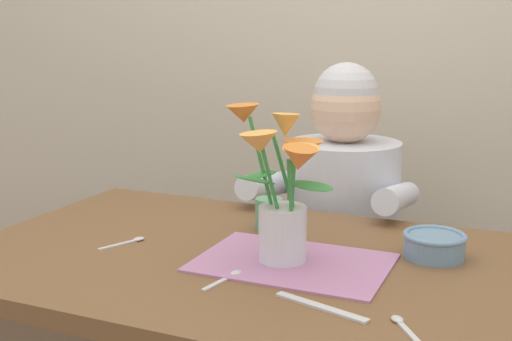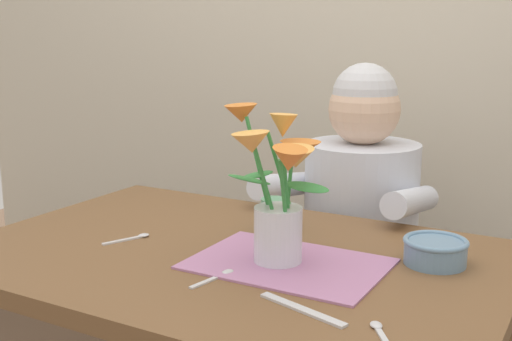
# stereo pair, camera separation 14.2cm
# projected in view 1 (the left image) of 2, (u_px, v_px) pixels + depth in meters

# --- Properties ---
(wood_panel_backdrop) EXTENTS (4.00, 0.10, 2.50)m
(wood_panel_backdrop) POSITION_uv_depth(u_px,v_px,m) (360.00, 24.00, 2.27)
(wood_panel_backdrop) COLOR beige
(wood_panel_backdrop) RESTS_ON ground_plane
(dining_table) EXTENTS (1.20, 0.80, 0.74)m
(dining_table) POSITION_uv_depth(u_px,v_px,m) (232.00, 293.00, 1.45)
(dining_table) COLOR brown
(dining_table) RESTS_ON ground_plane
(seated_person) EXTENTS (0.45, 0.47, 1.14)m
(seated_person) POSITION_uv_depth(u_px,v_px,m) (341.00, 249.00, 1.99)
(seated_person) COLOR #4C4C56
(seated_person) RESTS_ON ground_plane
(striped_placemat) EXTENTS (0.40, 0.28, 0.00)m
(striped_placemat) POSITION_uv_depth(u_px,v_px,m) (293.00, 263.00, 1.36)
(striped_placemat) COLOR #B275A3
(striped_placemat) RESTS_ON dining_table
(flower_vase) EXTENTS (0.26, 0.22, 0.33)m
(flower_vase) POSITION_uv_depth(u_px,v_px,m) (282.00, 188.00, 1.33)
(flower_vase) COLOR silver
(flower_vase) RESTS_ON dining_table
(ceramic_bowl) EXTENTS (0.14, 0.14, 0.06)m
(ceramic_bowl) POSITION_uv_depth(u_px,v_px,m) (434.00, 244.00, 1.39)
(ceramic_bowl) COLOR #6689A8
(ceramic_bowl) RESTS_ON dining_table
(dinner_knife) EXTENTS (0.19, 0.07, 0.00)m
(dinner_knife) POSITION_uv_depth(u_px,v_px,m) (321.00, 307.00, 1.14)
(dinner_knife) COLOR silver
(dinner_knife) RESTS_ON dining_table
(tea_cup) EXTENTS (0.09, 0.07, 0.08)m
(tea_cup) POSITION_uv_depth(u_px,v_px,m) (270.00, 214.00, 1.59)
(tea_cup) COLOR #569970
(tea_cup) RESTS_ON dining_table
(spoon_0) EXTENTS (0.04, 0.12, 0.01)m
(spoon_0) POSITION_uv_depth(u_px,v_px,m) (228.00, 277.00, 1.28)
(spoon_0) COLOR silver
(spoon_0) RESTS_ON dining_table
(spoon_1) EXTENTS (0.06, 0.11, 0.01)m
(spoon_1) POSITION_uv_depth(u_px,v_px,m) (129.00, 242.00, 1.50)
(spoon_1) COLOR silver
(spoon_1) RESTS_ON dining_table
(spoon_2) EXTENTS (0.08, 0.11, 0.01)m
(spoon_2) POSITION_uv_depth(u_px,v_px,m) (404.00, 326.00, 1.07)
(spoon_2) COLOR silver
(spoon_2) RESTS_ON dining_table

